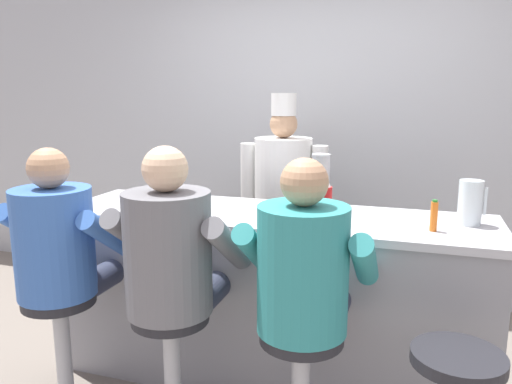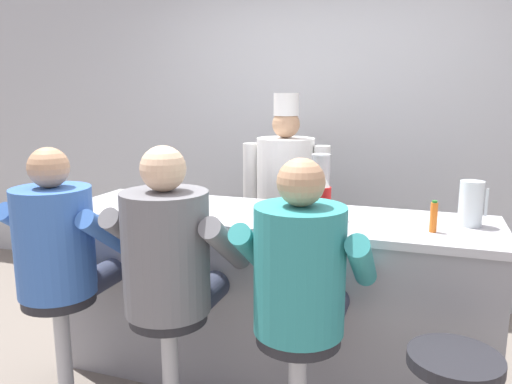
# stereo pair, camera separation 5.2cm
# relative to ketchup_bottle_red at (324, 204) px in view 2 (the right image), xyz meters

# --- Properties ---
(wall_back) EXTENTS (10.00, 0.06, 2.70)m
(wall_back) POSITION_rel_ketchup_bottle_red_xyz_m (-0.33, 1.61, 0.25)
(wall_back) COLOR #B2B7BC
(wall_back) RESTS_ON ground_plane
(diner_counter) EXTENTS (2.40, 0.68, 0.98)m
(diner_counter) POSITION_rel_ketchup_bottle_red_xyz_m (-0.33, 0.21, -0.61)
(diner_counter) COLOR gray
(diner_counter) RESTS_ON ground_plane
(ketchup_bottle_red) EXTENTS (0.07, 0.07, 0.26)m
(ketchup_bottle_red) POSITION_rel_ketchup_bottle_red_xyz_m (0.00, 0.00, 0.00)
(ketchup_bottle_red) COLOR red
(ketchup_bottle_red) RESTS_ON diner_counter
(mustard_bottle_yellow) EXTENTS (0.07, 0.07, 0.23)m
(mustard_bottle_yellow) POSITION_rel_ketchup_bottle_red_xyz_m (-0.08, -0.02, -0.01)
(mustard_bottle_yellow) COLOR yellow
(mustard_bottle_yellow) RESTS_ON diner_counter
(hot_sauce_bottle_orange) EXTENTS (0.03, 0.03, 0.15)m
(hot_sauce_bottle_orange) POSITION_rel_ketchup_bottle_red_xyz_m (0.51, 0.10, -0.05)
(hot_sauce_bottle_orange) COLOR orange
(hot_sauce_bottle_orange) RESTS_ON diner_counter
(water_pitcher_clear) EXTENTS (0.13, 0.12, 0.23)m
(water_pitcher_clear) POSITION_rel_ketchup_bottle_red_xyz_m (0.68, 0.28, -0.01)
(water_pitcher_clear) COLOR silver
(water_pitcher_clear) RESTS_ON diner_counter
(breakfast_plate) EXTENTS (0.25, 0.25, 0.05)m
(breakfast_plate) POSITION_rel_ketchup_bottle_red_xyz_m (-0.82, 0.02, -0.11)
(breakfast_plate) COLOR white
(breakfast_plate) RESTS_ON diner_counter
(cereal_bowl) EXTENTS (0.15, 0.15, 0.06)m
(cereal_bowl) POSITION_rel_ketchup_bottle_red_xyz_m (-0.26, 0.04, -0.09)
(cereal_bowl) COLOR #4C7FB7
(cereal_bowl) RESTS_ON diner_counter
(coffee_mug_white) EXTENTS (0.14, 0.09, 0.09)m
(coffee_mug_white) POSITION_rel_ketchup_bottle_red_xyz_m (-1.07, 0.29, -0.08)
(coffee_mug_white) COLOR white
(coffee_mug_white) RESTS_ON diner_counter
(cup_stack_steel) EXTENTS (0.10, 0.10, 0.34)m
(cup_stack_steel) POSITION_rel_ketchup_bottle_red_xyz_m (-0.06, 0.19, 0.05)
(cup_stack_steel) COLOR #B7BABF
(cup_stack_steel) RESTS_ON diner_counter
(diner_seated_blue) EXTENTS (0.58, 0.57, 1.38)m
(diner_seated_blue) POSITION_rel_ketchup_bottle_red_xyz_m (-1.24, -0.42, -0.24)
(diner_seated_blue) COLOR #B2B5BA
(diner_seated_blue) RESTS_ON ground_plane
(diner_seated_grey) EXTENTS (0.60, 0.59, 1.41)m
(diner_seated_grey) POSITION_rel_ketchup_bottle_red_xyz_m (-0.62, -0.42, -0.23)
(diner_seated_grey) COLOR #B2B5BA
(diner_seated_grey) RESTS_ON ground_plane
(diner_seated_teal) EXTENTS (0.58, 0.57, 1.38)m
(diner_seated_teal) POSITION_rel_ketchup_bottle_red_xyz_m (-0.00, -0.42, -0.24)
(diner_seated_teal) COLOR #B2B5BA
(diner_seated_teal) RESTS_ON ground_plane
(cook_in_whites_near) EXTENTS (0.64, 0.41, 1.63)m
(cook_in_whites_near) POSITION_rel_ketchup_bottle_red_xyz_m (-0.48, 1.03, -0.20)
(cook_in_whites_near) COLOR #232328
(cook_in_whites_near) RESTS_ON ground_plane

